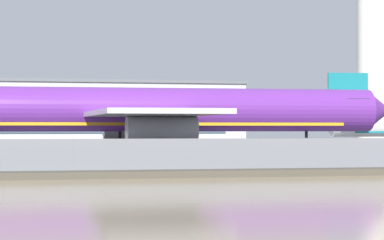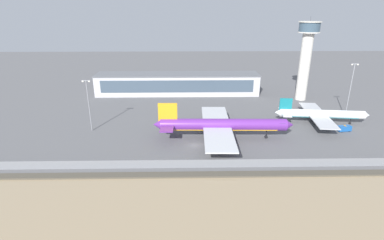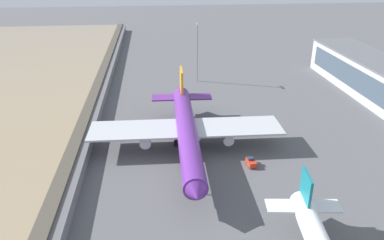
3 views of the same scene
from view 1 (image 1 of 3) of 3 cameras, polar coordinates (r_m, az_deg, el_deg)
The scene contains 6 objects.
ground_plane at distance 85.45m, azimuth -8.59°, elevation -2.91°, with size 500.00×500.00×0.00m, color #565659.
shoreline_seawall at distance 65.06m, azimuth -7.06°, elevation -3.44°, with size 320.00×3.00×0.50m.
perimeter_fence at distance 69.48m, azimuth -7.47°, elevation -2.32°, with size 280.00×0.10×2.76m.
cargo_jet_purple at distance 92.85m, azimuth -2.88°, elevation 0.54°, with size 52.08×45.00×13.87m.
baggage_tug at distance 107.68m, azimuth 0.29°, elevation -2.00°, with size 3.33×1.87×1.80m.
control_tower at distance 158.06m, azimuth 11.35°, elevation 6.96°, with size 11.25×11.25×42.38m.
Camera 1 is at (-7.22, -85.07, 3.53)m, focal length 85.00 mm.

